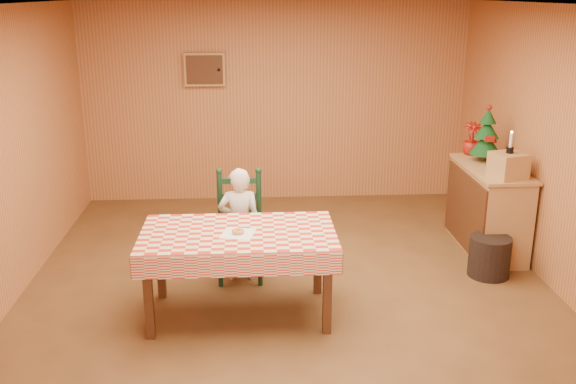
% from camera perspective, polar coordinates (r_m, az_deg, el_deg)
% --- Properties ---
extents(ground, '(6.00, 6.00, 0.00)m').
position_cam_1_polar(ground, '(6.03, 0.12, -9.22)').
color(ground, brown).
rests_on(ground, ground).
extents(cabin_walls, '(5.10, 6.05, 2.65)m').
position_cam_1_polar(cabin_walls, '(5.99, -0.22, 8.98)').
color(cabin_walls, '#BD7744').
rests_on(cabin_walls, ground).
extents(dining_table, '(1.66, 0.96, 0.77)m').
position_cam_1_polar(dining_table, '(5.46, -4.44, -4.33)').
color(dining_table, '#4D2814').
rests_on(dining_table, ground).
extents(ladder_chair, '(0.44, 0.40, 1.08)m').
position_cam_1_polar(ladder_chair, '(6.26, -4.30, -3.22)').
color(ladder_chair, black).
rests_on(ladder_chair, ground).
extents(seated_child, '(0.41, 0.27, 1.12)m').
position_cam_1_polar(seated_child, '(6.18, -4.32, -2.90)').
color(seated_child, silver).
rests_on(seated_child, ground).
extents(napkin, '(0.31, 0.31, 0.00)m').
position_cam_1_polar(napkin, '(5.38, -4.47, -3.69)').
color(napkin, white).
rests_on(napkin, dining_table).
extents(donut, '(0.14, 0.14, 0.04)m').
position_cam_1_polar(donut, '(5.37, -4.47, -3.50)').
color(donut, '#D08D4B').
rests_on(donut, napkin).
extents(shelf_unit, '(0.54, 1.24, 0.93)m').
position_cam_1_polar(shelf_unit, '(7.24, 17.31, -1.41)').
color(shelf_unit, tan).
rests_on(shelf_unit, ground).
extents(crate, '(0.37, 0.37, 0.25)m').
position_cam_1_polar(crate, '(6.72, 18.99, 2.25)').
color(crate, tan).
rests_on(crate, shelf_unit).
extents(christmas_tree, '(0.34, 0.34, 0.62)m').
position_cam_1_polar(christmas_tree, '(7.27, 17.23, 4.79)').
color(christmas_tree, '#4D2814').
rests_on(christmas_tree, shelf_unit).
extents(flower_arrangement, '(0.21, 0.21, 0.37)m').
position_cam_1_polar(flower_arrangement, '(7.55, 16.03, 4.59)').
color(flower_arrangement, maroon).
rests_on(flower_arrangement, shelf_unit).
extents(candle_set, '(0.07, 0.07, 0.22)m').
position_cam_1_polar(candle_set, '(6.68, 19.15, 3.82)').
color(candle_set, black).
rests_on(candle_set, crate).
extents(storage_bin, '(0.44, 0.44, 0.40)m').
position_cam_1_polar(storage_bin, '(6.66, 17.47, -5.49)').
color(storage_bin, black).
rests_on(storage_bin, ground).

